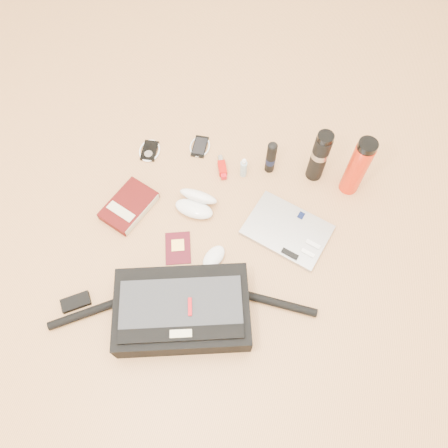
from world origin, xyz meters
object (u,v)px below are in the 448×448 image
object	(u,v)px
thermos_black	(319,156)
book	(129,206)
messenger_bag	(182,310)
thermos_red	(357,167)
laptop	(287,230)

from	to	relation	value
thermos_black	book	bearing A→B (deg)	-152.14
thermos_black	messenger_bag	bearing A→B (deg)	-115.45
messenger_bag	thermos_black	xyz separation A→B (m)	(0.34, 0.72, 0.07)
messenger_bag	book	xyz separation A→B (m)	(-0.34, 0.36, -0.04)
messenger_bag	thermos_red	xyz separation A→B (m)	(0.49, 0.70, 0.09)
thermos_black	thermos_red	xyz separation A→B (m)	(0.15, -0.02, 0.01)
book	thermos_black	size ratio (longest dim) A/B	0.96
messenger_bag	laptop	distance (m)	0.52
book	thermos_black	world-z (taller)	thermos_black
thermos_red	laptop	bearing A→B (deg)	-126.63
thermos_black	laptop	bearing A→B (deg)	-99.94
thermos_black	thermos_red	distance (m)	0.15
laptop	thermos_red	distance (m)	0.36
messenger_bag	book	distance (m)	0.50
thermos_black	thermos_red	bearing A→B (deg)	-8.51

